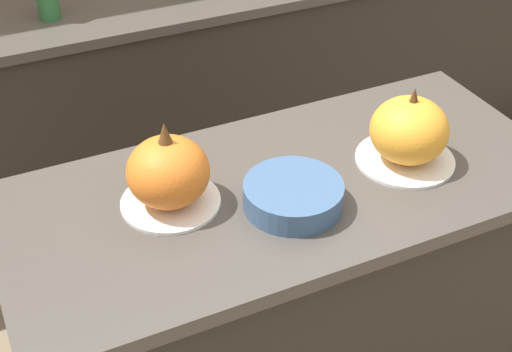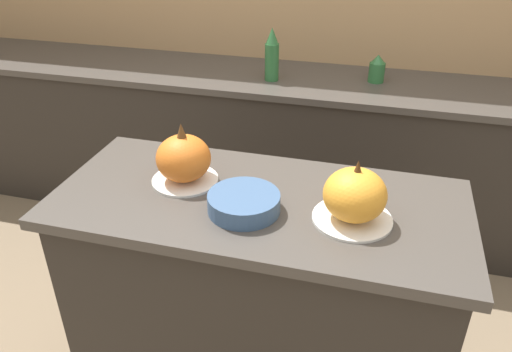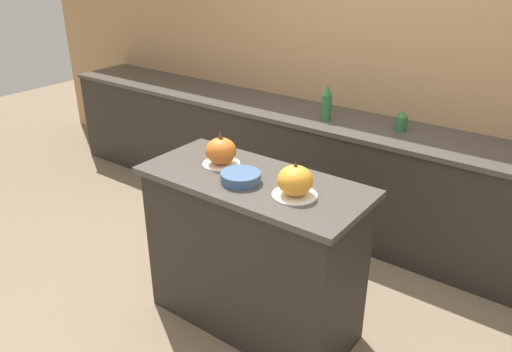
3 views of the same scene
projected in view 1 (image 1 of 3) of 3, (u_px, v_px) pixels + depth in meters
The scene contains 5 objects.
kitchen_island at pixel (282, 330), 1.85m from camera, with size 1.26×0.57×0.95m.
back_counter at pixel (132, 104), 2.84m from camera, with size 6.00×0.60×0.89m.
pumpkin_cake_left at pixel (168, 174), 1.47m from camera, with size 0.21×0.21×0.20m.
pumpkin_cake_right at pixel (409, 133), 1.60m from camera, with size 0.23×0.23×0.19m.
mixing_bowl at pixel (293, 195), 1.49m from camera, with size 0.21×0.21×0.05m.
Camera 1 is at (-0.59, -1.11, 1.90)m, focal length 50.00 mm.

